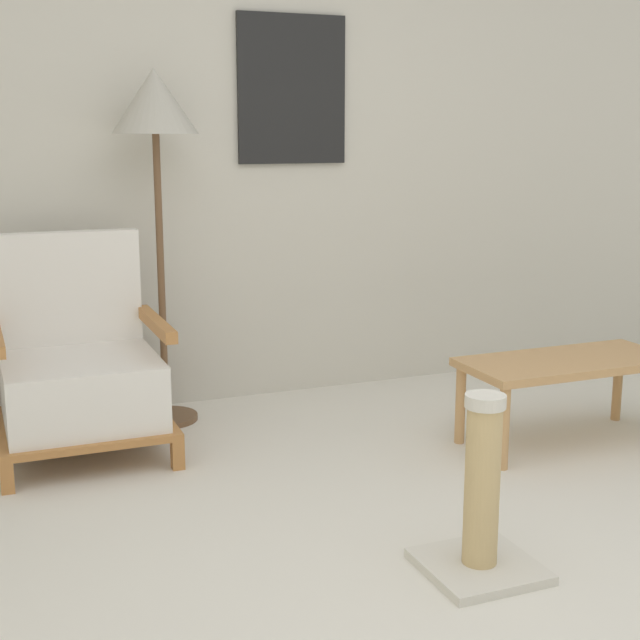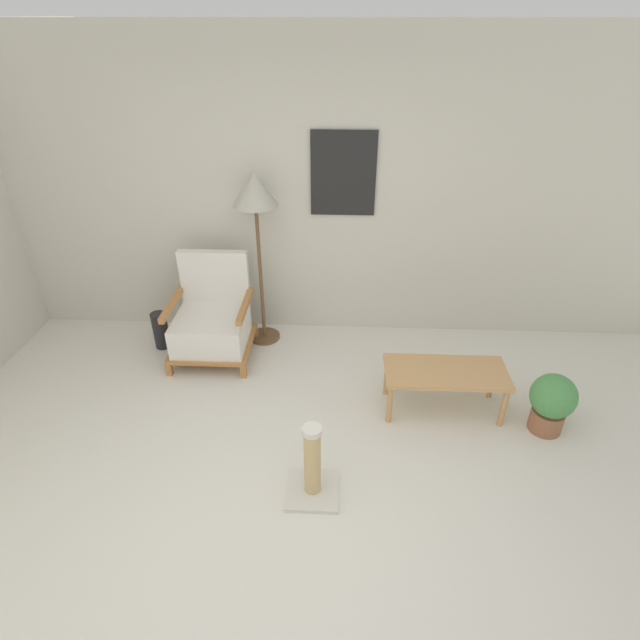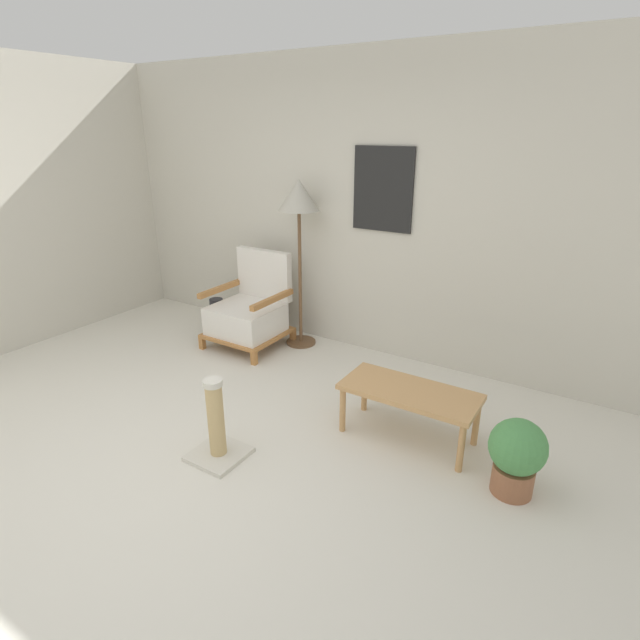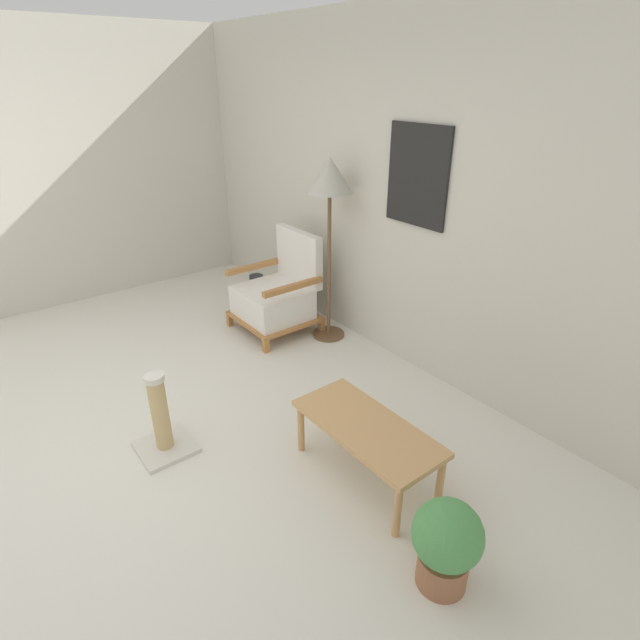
% 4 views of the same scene
% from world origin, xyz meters
% --- Properties ---
extents(wall_back, '(8.00, 0.09, 2.70)m').
position_xyz_m(wall_back, '(0.00, 2.51, 1.35)').
color(wall_back, beige).
rests_on(wall_back, ground_plane).
extents(armchair, '(0.71, 0.67, 0.92)m').
position_xyz_m(armchair, '(-0.87, 1.95, 0.34)').
color(armchair, '#B2753D').
rests_on(armchair, ground_plane).
extents(floor_lamp, '(0.38, 0.38, 1.62)m').
position_xyz_m(floor_lamp, '(-0.45, 2.23, 1.39)').
color(floor_lamp, brown).
rests_on(floor_lamp, ground_plane).
extents(coffee_table, '(0.94, 0.42, 0.38)m').
position_xyz_m(coffee_table, '(1.11, 1.27, 0.33)').
color(coffee_table, tan).
rests_on(coffee_table, ground_plane).
extents(scratching_post, '(0.35, 0.35, 0.58)m').
position_xyz_m(scratching_post, '(0.13, 0.39, 0.20)').
color(scratching_post, beige).
rests_on(scratching_post, ground_plane).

